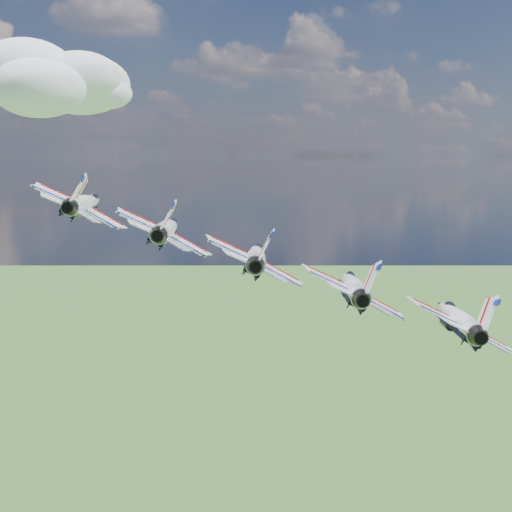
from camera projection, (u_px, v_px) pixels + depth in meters
name	position (u px, v px, depth m)	size (l,w,h in m)	color
cloud_far	(75.00, 84.00, 270.65)	(55.03, 43.24, 21.62)	white
jet_0	(85.00, 203.00, 91.07)	(11.79, 17.46, 5.21)	white
jet_1	(167.00, 228.00, 87.65)	(11.79, 17.46, 5.21)	white
jet_2	(256.00, 256.00, 84.24)	(11.79, 17.46, 5.21)	white
jet_3	(352.00, 286.00, 80.82)	(11.79, 17.46, 5.21)	white
jet_4	(457.00, 318.00, 77.41)	(11.79, 17.46, 5.21)	silver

